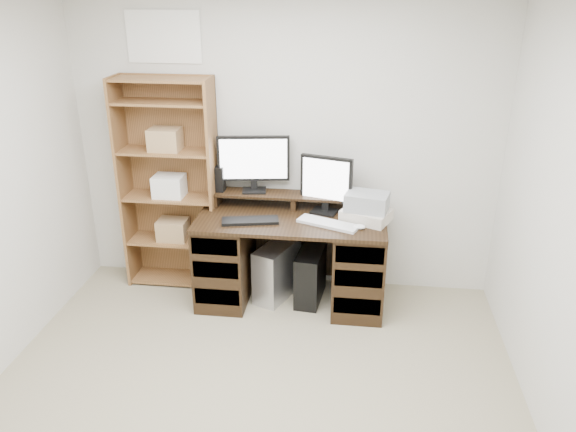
% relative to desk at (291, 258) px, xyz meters
% --- Properties ---
extents(room, '(3.54, 4.04, 2.54)m').
position_rel_desk_xyz_m(room, '(-0.11, -1.64, 0.86)').
color(room, gray).
rests_on(room, ground).
extents(desk, '(1.50, 0.70, 0.75)m').
position_rel_desk_xyz_m(desk, '(0.00, 0.00, 0.00)').
color(desk, black).
rests_on(desk, ground).
extents(riser_shelf, '(1.40, 0.22, 0.12)m').
position_rel_desk_xyz_m(riser_shelf, '(0.00, 0.21, 0.45)').
color(riser_shelf, black).
rests_on(riser_shelf, desk).
extents(monitor_wide, '(0.59, 0.18, 0.47)m').
position_rel_desk_xyz_m(monitor_wide, '(-0.34, 0.24, 0.74)').
color(monitor_wide, black).
rests_on(monitor_wide, riser_shelf).
extents(monitor_small, '(0.42, 0.21, 0.47)m').
position_rel_desk_xyz_m(monitor_small, '(0.26, 0.15, 0.61)').
color(monitor_small, black).
rests_on(monitor_small, desk).
extents(speaker, '(0.09, 0.09, 0.21)m').
position_rel_desk_xyz_m(speaker, '(-0.63, 0.20, 0.59)').
color(speaker, black).
rests_on(speaker, riser_shelf).
extents(keyboard_black, '(0.46, 0.23, 0.02)m').
position_rel_desk_xyz_m(keyboard_black, '(-0.31, -0.14, 0.37)').
color(keyboard_black, black).
rests_on(keyboard_black, desk).
extents(keyboard_white, '(0.50, 0.31, 0.02)m').
position_rel_desk_xyz_m(keyboard_white, '(0.30, -0.11, 0.37)').
color(keyboard_white, silver).
rests_on(keyboard_white, desk).
extents(mouse, '(0.11, 0.09, 0.04)m').
position_rel_desk_xyz_m(mouse, '(0.54, -0.16, 0.38)').
color(mouse, silver).
rests_on(mouse, desk).
extents(printer, '(0.43, 0.38, 0.09)m').
position_rel_desk_xyz_m(printer, '(0.59, 0.01, 0.41)').
color(printer, '#BFB5A7').
rests_on(printer, desk).
extents(basket, '(0.36, 0.29, 0.14)m').
position_rel_desk_xyz_m(basket, '(0.59, 0.01, 0.52)').
color(basket, gray).
rests_on(basket, printer).
extents(tower_silver, '(0.37, 0.51, 0.47)m').
position_rel_desk_xyz_m(tower_silver, '(-0.13, 0.04, -0.15)').
color(tower_silver, '#B7B9BE').
rests_on(tower_silver, ground).
extents(tower_black, '(0.24, 0.46, 0.45)m').
position_rel_desk_xyz_m(tower_black, '(0.16, 0.03, -0.17)').
color(tower_black, black).
rests_on(tower_black, ground).
extents(bookshelf, '(0.80, 0.30, 1.80)m').
position_rel_desk_xyz_m(bookshelf, '(-1.05, 0.21, 0.53)').
color(bookshelf, brown).
rests_on(bookshelf, ground).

